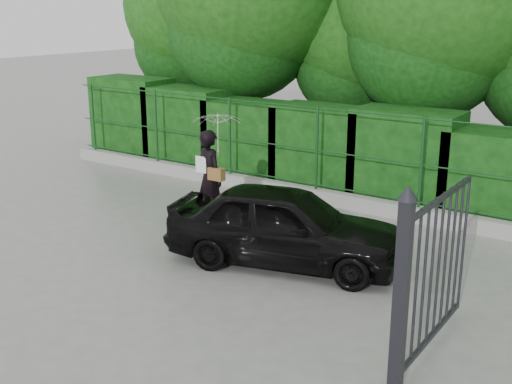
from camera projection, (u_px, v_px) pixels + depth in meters
The scene contains 7 objects.
ground at pixel (160, 264), 10.56m from camera, with size 80.00×80.00×0.00m, color gray.
kerb at pixel (300, 193), 14.09m from camera, with size 14.00×0.25×0.30m, color #9E9E99.
fence at pixel (309, 147), 13.67m from camera, with size 14.13×0.06×1.80m.
hedge at pixel (320, 146), 14.68m from camera, with size 14.20×1.20×2.21m.
gate at pixel (418, 277), 7.16m from camera, with size 0.22×2.33×2.36m.
woman at pixel (214, 153), 12.22m from camera, with size 1.02×0.97×2.18m.
car at pixel (285, 225), 10.44m from camera, with size 1.56×3.87×1.32m, color black.
Camera 1 is at (6.84, -7.20, 4.10)m, focal length 45.00 mm.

